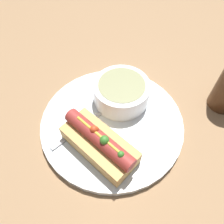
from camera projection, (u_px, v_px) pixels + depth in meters
ground_plane at (112, 125)px, 0.47m from camera, size 4.00×4.00×0.00m
dinner_plate at (112, 123)px, 0.46m from camera, size 0.30×0.30×0.02m
hot_dog at (100, 143)px, 0.40m from camera, size 0.16×0.12×0.06m
soup_bowl at (121, 91)px, 0.47m from camera, size 0.12×0.12×0.05m
spoon at (101, 112)px, 0.46m from camera, size 0.10×0.16×0.01m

